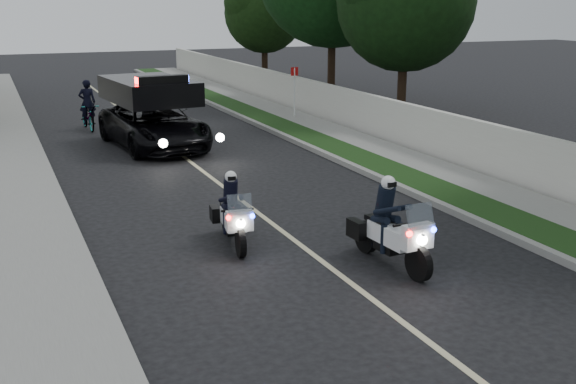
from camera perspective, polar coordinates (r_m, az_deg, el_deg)
name	(u,v)px	position (r m, az deg, el deg)	size (l,w,h in m)	color
ground	(377,303)	(11.71, 7.17, -8.86)	(120.00, 120.00, 0.00)	black
curb_right	(330,156)	(21.95, 3.38, 2.90)	(0.20, 60.00, 0.15)	gray
grass_verge	(350,154)	(22.27, 4.99, 3.06)	(1.20, 60.00, 0.16)	#193814
sidewalk_right	(386,151)	(22.90, 7.87, 3.31)	(1.40, 60.00, 0.16)	gray
property_wall	(413,128)	(23.29, 10.06, 5.11)	(0.22, 60.00, 1.50)	beige
curb_left	(53,182)	(19.80, -18.41, 0.77)	(0.20, 60.00, 0.15)	gray
sidewalk_left	(9,186)	(19.75, -21.58, 0.45)	(2.00, 60.00, 0.16)	gray
lane_marking	(202,170)	(20.51, -6.95, 1.73)	(0.12, 50.00, 0.01)	#BFB78C
police_moto_left	(233,244)	(14.31, -4.42, -4.23)	(0.62, 1.76, 1.50)	silver
police_moto_right	(390,265)	(13.31, 8.19, -5.86)	(0.70, 1.99, 1.69)	white
police_suv	(155,147)	(24.02, -10.66, 3.56)	(2.52, 5.44, 2.64)	black
bicycle	(89,130)	(27.92, -15.72, 4.87)	(0.64, 1.84, 0.96)	black
cyclist	(89,130)	(27.92, -15.72, 4.87)	(0.61, 0.40, 1.68)	black
sign_post	(294,120)	(29.06, 0.52, 5.82)	(0.35, 0.35, 2.21)	#A90C1C
tree_right_c	(400,120)	(29.31, 9.05, 5.72)	(5.46, 5.46, 9.11)	black
tree_right_d	(331,102)	(34.20, 3.47, 7.22)	(7.09, 7.09, 11.82)	#154016
tree_right_e	(265,82)	(42.93, -1.88, 8.88)	(4.68, 4.68, 7.80)	#183611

